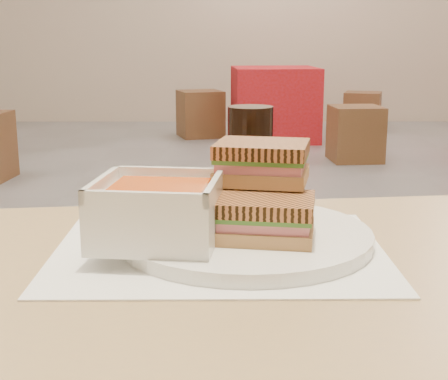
{
  "coord_description": "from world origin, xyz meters",
  "views": [
    {
      "loc": [
        0.01,
        -2.72,
        0.99
      ],
      "look_at": [
        0.01,
        -2.0,
        0.82
      ],
      "focal_mm": 52.08,
      "sensor_mm": 36.0,
      "label": 1
    }
  ],
  "objects_px": {
    "bg_table_2": "(274,104)",
    "bg_chair_1l": "(355,134)",
    "soup_bowl": "(158,213)",
    "bg_chair_2l": "(200,114)",
    "cola_glass": "(250,155)",
    "bg_chair_2r": "(362,112)",
    "panini_lower": "(266,218)",
    "plate": "(246,236)"
  },
  "relations": [
    {
      "from": "bg_table_2",
      "to": "bg_chair_1l",
      "type": "bearing_deg",
      "value": -62.83
    },
    {
      "from": "soup_bowl",
      "to": "bg_chair_1l",
      "type": "distance_m",
      "value": 4.71
    },
    {
      "from": "bg_table_2",
      "to": "bg_chair_2l",
      "type": "distance_m",
      "value": 0.76
    },
    {
      "from": "soup_bowl",
      "to": "bg_table_2",
      "type": "height_order",
      "value": "soup_bowl"
    },
    {
      "from": "cola_glass",
      "to": "bg_chair_2r",
      "type": "height_order",
      "value": "cola_glass"
    },
    {
      "from": "panini_lower",
      "to": "bg_chair_2l",
      "type": "height_order",
      "value": "panini_lower"
    },
    {
      "from": "soup_bowl",
      "to": "cola_glass",
      "type": "relative_size",
      "value": 1.05
    },
    {
      "from": "panini_lower",
      "to": "bg_table_2",
      "type": "relative_size",
      "value": 0.14
    },
    {
      "from": "panini_lower",
      "to": "bg_table_2",
      "type": "distance_m",
      "value": 5.67
    },
    {
      "from": "panini_lower",
      "to": "plate",
      "type": "bearing_deg",
      "value": 125.09
    },
    {
      "from": "plate",
      "to": "bg_table_2",
      "type": "relative_size",
      "value": 0.35
    },
    {
      "from": "plate",
      "to": "bg_chair_1l",
      "type": "height_order",
      "value": "plate"
    },
    {
      "from": "plate",
      "to": "bg_chair_2l",
      "type": "xyz_separation_m",
      "value": [
        -0.25,
        5.8,
        -0.53
      ]
    },
    {
      "from": "soup_bowl",
      "to": "bg_chair_2r",
      "type": "distance_m",
      "value": 6.45
    },
    {
      "from": "bg_chair_1l",
      "to": "bg_chair_2l",
      "type": "distance_m",
      "value": 1.85
    },
    {
      "from": "plate",
      "to": "bg_chair_1l",
      "type": "xyz_separation_m",
      "value": [
        1.05,
        4.49,
        -0.54
      ]
    },
    {
      "from": "plate",
      "to": "bg_chair_2r",
      "type": "height_order",
      "value": "plate"
    },
    {
      "from": "panini_lower",
      "to": "bg_chair_1l",
      "type": "bearing_deg",
      "value": 77.15
    },
    {
      "from": "soup_bowl",
      "to": "bg_table_2",
      "type": "relative_size",
      "value": 0.18
    },
    {
      "from": "soup_bowl",
      "to": "bg_chair_2l",
      "type": "height_order",
      "value": "soup_bowl"
    },
    {
      "from": "plate",
      "to": "soup_bowl",
      "type": "height_order",
      "value": "soup_bowl"
    },
    {
      "from": "soup_bowl",
      "to": "bg_chair_2r",
      "type": "height_order",
      "value": "soup_bowl"
    },
    {
      "from": "soup_bowl",
      "to": "panini_lower",
      "type": "bearing_deg",
      "value": 3.83
    },
    {
      "from": "bg_chair_1l",
      "to": "soup_bowl",
      "type": "bearing_deg",
      "value": -104.27
    },
    {
      "from": "bg_table_2",
      "to": "bg_chair_1l",
      "type": "relative_size",
      "value": 1.9
    },
    {
      "from": "cola_glass",
      "to": "bg_chair_2r",
      "type": "relative_size",
      "value": 0.31
    },
    {
      "from": "bg_chair_2l",
      "to": "bg_chair_2r",
      "type": "distance_m",
      "value": 1.76
    },
    {
      "from": "panini_lower",
      "to": "bg_chair_1l",
      "type": "distance_m",
      "value": 4.67
    },
    {
      "from": "bg_table_2",
      "to": "bg_chair_2l",
      "type": "relative_size",
      "value": 1.64
    },
    {
      "from": "soup_bowl",
      "to": "bg_chair_2l",
      "type": "xyz_separation_m",
      "value": [
        -0.15,
        5.84,
        -0.57
      ]
    },
    {
      "from": "plate",
      "to": "bg_chair_1l",
      "type": "relative_size",
      "value": 0.67
    },
    {
      "from": "plate",
      "to": "cola_glass",
      "type": "xyz_separation_m",
      "value": [
        0.01,
        0.2,
        0.06
      ]
    },
    {
      "from": "panini_lower",
      "to": "bg_chair_1l",
      "type": "height_order",
      "value": "panini_lower"
    },
    {
      "from": "bg_table_2",
      "to": "bg_chair_1l",
      "type": "xyz_separation_m",
      "value": [
        0.57,
        -1.12,
        -0.13
      ]
    },
    {
      "from": "bg_chair_1l",
      "to": "bg_chair_2l",
      "type": "xyz_separation_m",
      "value": [
        -1.3,
        1.31,
        0.01
      ]
    },
    {
      "from": "panini_lower",
      "to": "cola_glass",
      "type": "distance_m",
      "value": 0.23
    },
    {
      "from": "bg_chair_2r",
      "to": "soup_bowl",
      "type": "bearing_deg",
      "value": -104.1
    },
    {
      "from": "plate",
      "to": "bg_chair_2l",
      "type": "relative_size",
      "value": 0.58
    },
    {
      "from": "panini_lower",
      "to": "bg_chair_2r",
      "type": "height_order",
      "value": "panini_lower"
    },
    {
      "from": "soup_bowl",
      "to": "bg_chair_1l",
      "type": "height_order",
      "value": "soup_bowl"
    },
    {
      "from": "panini_lower",
      "to": "bg_table_2",
      "type": "bearing_deg",
      "value": 85.35
    },
    {
      "from": "bg_chair_2r",
      "to": "panini_lower",
      "type": "bearing_deg",
      "value": -103.07
    }
  ]
}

